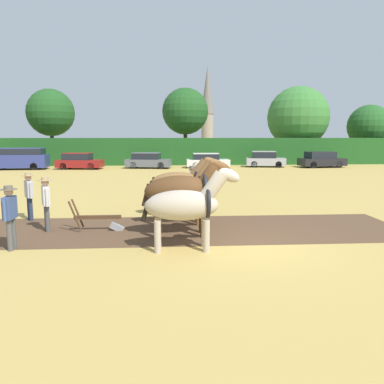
# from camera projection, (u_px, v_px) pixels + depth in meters

# --- Properties ---
(ground_plane) EXTENTS (240.00, 240.00, 0.00)m
(ground_plane) POSITION_uv_depth(u_px,v_px,m) (244.00, 243.00, 10.80)
(ground_plane) COLOR tan
(plowed_furrow_strip) EXTENTS (21.30, 4.14, 0.01)m
(plowed_furrow_strip) POSITION_uv_depth(u_px,v_px,m) (82.00, 231.00, 12.20)
(plowed_furrow_strip) COLOR brown
(plowed_furrow_strip) RESTS_ON ground
(hedgerow) EXTENTS (73.51, 1.27, 2.90)m
(hedgerow) POSITION_uv_depth(u_px,v_px,m) (186.00, 151.00, 40.43)
(hedgerow) COLOR #1E511E
(hedgerow) RESTS_ON ground
(tree_left) EXTENTS (5.35, 5.35, 8.43)m
(tree_left) POSITION_uv_depth(u_px,v_px,m) (51.00, 113.00, 42.74)
(tree_left) COLOR #423323
(tree_left) RESTS_ON ground
(tree_center_left) EXTENTS (5.37, 5.37, 8.64)m
(tree_center_left) POSITION_uv_depth(u_px,v_px,m) (185.00, 111.00, 43.52)
(tree_center_left) COLOR #423323
(tree_center_left) RESTS_ON ground
(tree_center) EXTENTS (7.27, 7.27, 8.95)m
(tree_center) POSITION_uv_depth(u_px,v_px,m) (298.00, 117.00, 44.55)
(tree_center) COLOR brown
(tree_center) RESTS_ON ground
(tree_center_right) EXTENTS (5.13, 5.13, 6.88)m
(tree_center_right) POSITION_uv_depth(u_px,v_px,m) (369.00, 126.00, 45.58)
(tree_center_right) COLOR #4C3823
(tree_center_right) RESTS_ON ground
(church_spire) EXTENTS (2.47, 2.47, 16.02)m
(church_spire) POSITION_uv_depth(u_px,v_px,m) (207.00, 108.00, 69.71)
(church_spire) COLOR gray
(church_spire) RESTS_ON ground
(draft_horse_lead_left) EXTENTS (2.71, 0.88, 2.30)m
(draft_horse_lead_left) POSITION_uv_depth(u_px,v_px,m) (186.00, 205.00, 10.01)
(draft_horse_lead_left) COLOR #B2A38E
(draft_horse_lead_left) RESTS_ON ground
(draft_horse_lead_right) EXTENTS (2.80, 1.05, 2.39)m
(draft_horse_lead_right) POSITION_uv_depth(u_px,v_px,m) (183.00, 191.00, 11.47)
(draft_horse_lead_right) COLOR #513319
(draft_horse_lead_right) RESTS_ON ground
(draft_horse_trail_left) EXTENTS (2.82, 0.86, 2.37)m
(draft_horse_trail_left) POSITION_uv_depth(u_px,v_px,m) (182.00, 188.00, 12.97)
(draft_horse_trail_left) COLOR brown
(draft_horse_trail_left) RESTS_ON ground
(draft_horse_trail_right) EXTENTS (2.77, 0.95, 2.35)m
(draft_horse_trail_right) POSITION_uv_depth(u_px,v_px,m) (180.00, 183.00, 14.45)
(draft_horse_trail_right) COLOR brown
(draft_horse_trail_right) RESTS_ON ground
(plow) EXTENTS (1.73, 0.46, 1.13)m
(plow) POSITION_uv_depth(u_px,v_px,m) (102.00, 221.00, 12.20)
(plow) COLOR #4C331E
(plow) RESTS_ON ground
(farmer_at_plow) EXTENTS (0.44, 0.63, 1.77)m
(farmer_at_plow) POSITION_uv_depth(u_px,v_px,m) (46.00, 199.00, 12.02)
(farmer_at_plow) COLOR #4C4C4C
(farmer_at_plow) RESTS_ON ground
(farmer_beside_team) EXTENTS (0.44, 0.65, 1.76)m
(farmer_beside_team) POSITION_uv_depth(u_px,v_px,m) (192.00, 182.00, 16.72)
(farmer_beside_team) COLOR #38332D
(farmer_beside_team) RESTS_ON ground
(farmer_onlooker_left) EXTENTS (0.44, 0.68, 1.76)m
(farmer_onlooker_left) POSITION_uv_depth(u_px,v_px,m) (10.00, 212.00, 10.03)
(farmer_onlooker_left) COLOR #4C4C4C
(farmer_onlooker_left) RESTS_ON ground
(farmer_onlooker_right) EXTENTS (0.44, 0.59, 1.75)m
(farmer_onlooker_right) POSITION_uv_depth(u_px,v_px,m) (29.00, 192.00, 13.62)
(farmer_onlooker_right) COLOR #28334C
(farmer_onlooker_right) RESTS_ON ground
(parked_van) EXTENTS (5.37, 2.20, 2.00)m
(parked_van) POSITION_uv_depth(u_px,v_px,m) (18.00, 158.00, 34.87)
(parked_van) COLOR navy
(parked_van) RESTS_ON ground
(parked_car_left) EXTENTS (4.37, 2.30, 1.52)m
(parked_car_left) POSITION_uv_depth(u_px,v_px,m) (79.00, 161.00, 35.29)
(parked_car_left) COLOR maroon
(parked_car_left) RESTS_ON ground
(parked_car_center_left) EXTENTS (4.54, 2.46, 1.52)m
(parked_car_center_left) POSITION_uv_depth(u_px,v_px,m) (148.00, 161.00, 36.19)
(parked_car_center_left) COLOR #565B66
(parked_car_center_left) RESTS_ON ground
(parked_car_center) EXTENTS (4.21, 1.92, 1.43)m
(parked_car_center) POSITION_uv_depth(u_px,v_px,m) (207.00, 161.00, 36.74)
(parked_car_center) COLOR silver
(parked_car_center) RESTS_ON ground
(parked_car_center_right) EXTENTS (4.08, 2.28, 1.59)m
(parked_car_center_right) POSITION_uv_depth(u_px,v_px,m) (265.00, 159.00, 37.67)
(parked_car_center_right) COLOR #9E9EA8
(parked_car_center_right) RESTS_ON ground
(parked_car_right) EXTENTS (4.65, 2.33, 1.57)m
(parked_car_right) POSITION_uv_depth(u_px,v_px,m) (321.00, 160.00, 37.20)
(parked_car_right) COLOR black
(parked_car_right) RESTS_ON ground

